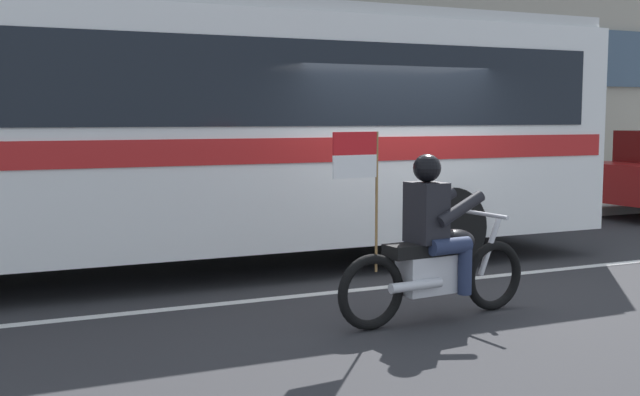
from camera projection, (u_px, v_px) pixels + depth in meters
The scene contains 5 objects.
ground_plane at pixel (394, 274), 9.42m from camera, with size 60.00×60.00×0.00m, color #2B2B2D.
sidewalk_curb at pixel (255, 218), 14.04m from camera, with size 28.00×3.80×0.15m, color #B7B2A8.
lane_center_stripe at pixel (420, 283), 8.87m from camera, with size 26.60×0.14×0.01m, color silver.
transit_bus at pixel (184, 118), 9.38m from camera, with size 10.92×2.64×3.22m.
motorcycle_with_rider at pixel (434, 250), 7.23m from camera, with size 2.19×0.65×1.78m.
Camera 1 is at (-4.61, -8.09, 1.91)m, focal length 43.55 mm.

